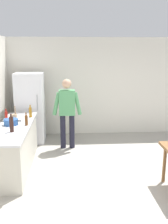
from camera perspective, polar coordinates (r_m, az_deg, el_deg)
name	(u,v)px	position (r m, az deg, el deg)	size (l,w,h in m)	color
ground_plane	(121,184)	(4.80, 8.21, -15.74)	(14.00, 14.00, 0.00)	#9E998E
wall_back	(101,87)	(7.22, 3.75, 5.67)	(6.40, 0.12, 2.70)	silver
kitchen_counter	(15,147)	(5.35, -15.14, -7.57)	(0.64, 2.20, 0.90)	beige
refrigerator	(30,108)	(6.72, -11.92, 0.91)	(0.70, 0.67, 1.80)	white
person	(67,109)	(6.09, -3.81, 0.63)	(0.70, 0.22, 1.70)	#1E1E2D
cooking_pot	(11,122)	(5.27, -16.08, -2.16)	(0.40, 0.28, 0.12)	#285193
utensil_jar	(15,117)	(5.55, -15.29, -1.11)	(0.11, 0.11, 0.32)	tan
bottle_oil_amber	(30,112)	(5.76, -11.94, -0.02)	(0.06, 0.06, 0.28)	#996619
bottle_beer_brown	(26,120)	(5.15, -12.81, -1.80)	(0.06, 0.06, 0.26)	#5B3314
bottle_sauce_red	(6,116)	(5.65, -17.05, -0.79)	(0.06, 0.06, 0.24)	#B22319
bottle_wine_dark	(11,124)	(4.80, -15.97, -2.63)	(0.08, 0.08, 0.34)	black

